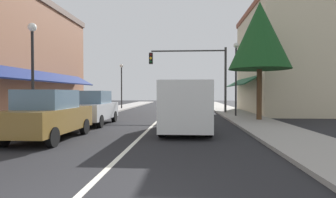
% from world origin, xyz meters
% --- Properties ---
extents(ground_plane, '(80.00, 80.00, 0.00)m').
position_xyz_m(ground_plane, '(0.00, 18.00, 0.00)').
color(ground_plane, black).
extents(sidewalk_left, '(2.60, 56.00, 0.12)m').
position_xyz_m(sidewalk_left, '(-5.50, 18.00, 0.06)').
color(sidewalk_left, '#A39E99').
rests_on(sidewalk_left, ground).
extents(sidewalk_right, '(2.60, 56.00, 0.12)m').
position_xyz_m(sidewalk_right, '(5.50, 18.00, 0.06)').
color(sidewalk_right, gray).
rests_on(sidewalk_right, ground).
extents(lane_center_stripe, '(0.14, 52.00, 0.01)m').
position_xyz_m(lane_center_stripe, '(0.00, 18.00, 0.00)').
color(lane_center_stripe, silver).
rests_on(lane_center_stripe, ground).
extents(storefront_right_block, '(6.75, 10.20, 8.53)m').
position_xyz_m(storefront_right_block, '(9.52, 20.00, 4.27)').
color(storefront_right_block, beige).
rests_on(storefront_right_block, ground).
extents(parked_car_nearest_left, '(1.79, 4.11, 1.77)m').
position_xyz_m(parked_car_nearest_left, '(-3.16, 6.00, 0.88)').
color(parked_car_nearest_left, brown).
rests_on(parked_car_nearest_left, ground).
extents(parked_car_second_left, '(1.83, 4.12, 1.77)m').
position_xyz_m(parked_car_second_left, '(-3.19, 10.75, 0.88)').
color(parked_car_second_left, '#B7BABF').
rests_on(parked_car_second_left, ground).
extents(van_in_lane, '(2.01, 5.19, 2.12)m').
position_xyz_m(van_in_lane, '(1.68, 8.52, 1.15)').
color(van_in_lane, silver).
rests_on(van_in_lane, ground).
extents(traffic_signal_mast_arm, '(6.18, 0.50, 5.28)m').
position_xyz_m(traffic_signal_mast_arm, '(2.54, 18.83, 3.69)').
color(traffic_signal_mast_arm, '#333333').
rests_on(traffic_signal_mast_arm, ground).
extents(street_lamp_left_near, '(0.36, 0.36, 4.64)m').
position_xyz_m(street_lamp_left_near, '(-4.85, 7.97, 3.14)').
color(street_lamp_left_near, black).
rests_on(street_lamp_left_near, ground).
extents(street_lamp_right_mid, '(0.36, 0.36, 5.04)m').
position_xyz_m(street_lamp_right_mid, '(5.04, 15.55, 3.37)').
color(street_lamp_right_mid, black).
rests_on(street_lamp_right_mid, ground).
extents(street_lamp_left_far, '(0.36, 0.36, 4.58)m').
position_xyz_m(street_lamp_left_far, '(-4.84, 24.18, 3.11)').
color(street_lamp_left_far, black).
rests_on(street_lamp_left_far, ground).
extents(tree_right_near, '(3.54, 3.54, 6.93)m').
position_xyz_m(tree_right_near, '(5.92, 12.90, 4.96)').
color(tree_right_near, '#4C331E').
rests_on(tree_right_near, ground).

